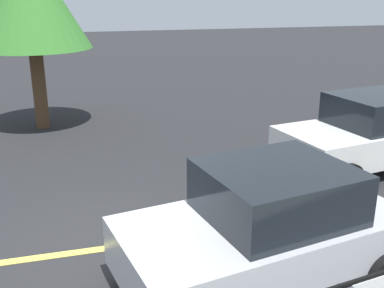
{
  "coord_description": "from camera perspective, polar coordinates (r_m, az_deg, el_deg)",
  "views": [
    {
      "loc": [
        -0.17,
        -6.47,
        3.86
      ],
      "look_at": [
        1.92,
        1.25,
        1.18
      ],
      "focal_mm": 43.24,
      "sensor_mm": 36.0,
      "label": 1
    }
  ],
  "objects": [
    {
      "name": "car_silver_behind_van",
      "position": [
        6.34,
        9.1,
        -10.17
      ],
      "size": [
        4.1,
        2.65,
        1.68
      ],
      "color": "#B7BABF",
      "rests_on": "ground_plane"
    },
    {
      "name": "ground_plane",
      "position": [
        7.54,
        -11.99,
        -12.72
      ],
      "size": [
        80.0,
        80.0,
        0.0
      ],
      "primitive_type": "plane",
      "color": "#262628"
    },
    {
      "name": "lane_marking_centre",
      "position": [
        8.17,
        9.79,
        -9.89
      ],
      "size": [
        28.0,
        0.16,
        0.01
      ],
      "primitive_type": "cube",
      "color": "#E0D14C"
    },
    {
      "name": "car_white_crossing",
      "position": [
        11.07,
        21.2,
        1.38
      ],
      "size": [
        4.34,
        2.62,
        1.67
      ],
      "color": "white",
      "rests_on": "ground_plane"
    }
  ]
}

